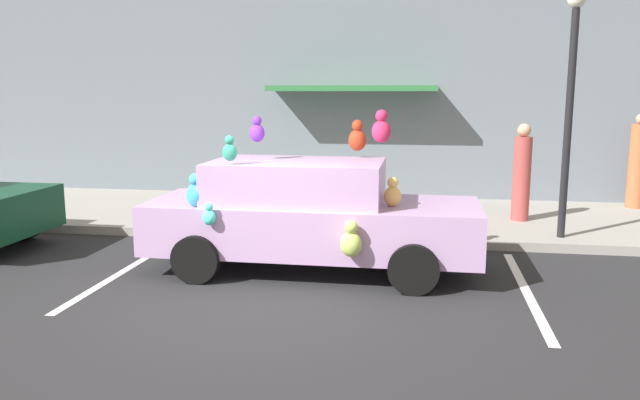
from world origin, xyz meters
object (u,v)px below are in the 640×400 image
(pedestrian_near_shopfront, at_px, (638,164))
(pedestrian_walking_past, at_px, (522,175))
(street_lamp_post, at_px, (571,89))
(teddy_bear_on_sidewalk, at_px, (362,208))
(plush_covered_car, at_px, (308,214))

(pedestrian_near_shopfront, height_order, pedestrian_walking_past, pedestrian_near_shopfront)
(street_lamp_post, relative_size, pedestrian_walking_past, 2.19)
(teddy_bear_on_sidewalk, xyz_separation_m, street_lamp_post, (3.28, -0.36, 2.05))
(teddy_bear_on_sidewalk, distance_m, pedestrian_near_shopfront, 5.94)
(plush_covered_car, distance_m, pedestrian_near_shopfront, 7.68)
(pedestrian_near_shopfront, bearing_deg, street_lamp_post, -124.37)
(plush_covered_car, bearing_deg, street_lamp_post, 27.98)
(street_lamp_post, bearing_deg, pedestrian_walking_past, 109.65)
(plush_covered_car, relative_size, teddy_bear_on_sidewalk, 6.62)
(teddy_bear_on_sidewalk, xyz_separation_m, pedestrian_walking_past, (2.82, 0.94, 0.52))
(plush_covered_car, distance_m, street_lamp_post, 4.64)
(street_lamp_post, distance_m, pedestrian_near_shopfront, 3.89)
(plush_covered_car, distance_m, teddy_bear_on_sidewalk, 2.46)
(teddy_bear_on_sidewalk, bearing_deg, plush_covered_car, -102.47)
(teddy_bear_on_sidewalk, relative_size, pedestrian_walking_past, 0.39)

